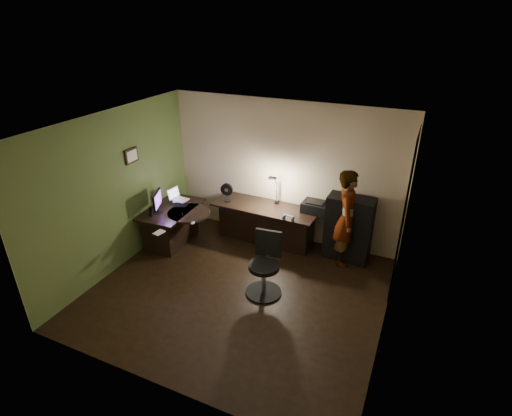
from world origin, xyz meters
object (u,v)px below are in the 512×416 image
at_px(desk_left, 173,226).
at_px(cabinet, 349,228).
at_px(person, 347,218).
at_px(office_chair, 264,266).
at_px(desk_right, 265,224).
at_px(monitor, 157,205).

relative_size(desk_left, cabinet, 1.06).
relative_size(cabinet, person, 0.69).
height_order(cabinet, person, person).
height_order(cabinet, office_chair, cabinet).
bearing_deg(person, desk_right, 80.39).
relative_size(office_chair, person, 0.59).
bearing_deg(office_chair, desk_right, 107.03).
xyz_separation_m(desk_left, office_chair, (2.22, -0.73, 0.15)).
xyz_separation_m(desk_left, person, (3.16, 0.70, 0.51)).
relative_size(desk_right, monitor, 4.43).
distance_m(office_chair, person, 1.75).
height_order(desk_left, office_chair, office_chair).
relative_size(desk_left, person, 0.73).
bearing_deg(office_chair, cabinet, 53.09).
xyz_separation_m(cabinet, office_chair, (-0.96, -1.58, -0.09)).
distance_m(cabinet, office_chair, 1.85).
relative_size(cabinet, office_chair, 1.17).
relative_size(monitor, office_chair, 0.44).
distance_m(monitor, office_chair, 2.42).
relative_size(desk_right, person, 1.15).
distance_m(desk_left, monitor, 0.58).
distance_m(desk_right, cabinet, 1.60).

